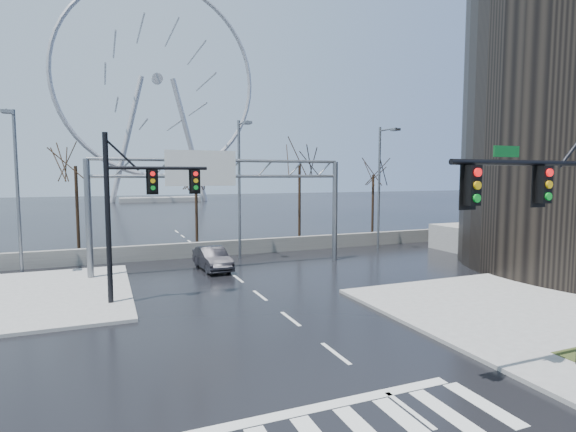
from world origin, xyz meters
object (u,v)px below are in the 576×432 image
signal_mast_far (133,202)px  signal_mast_near (559,216)px  sign_gantry (219,189)px  ferris_wheel (157,87)px  car (212,258)px

signal_mast_far → signal_mast_near: bearing=-49.7°
sign_gantry → ferris_wheel: 82.91m
signal_mast_near → ferris_wheel: ferris_wheel is taller
signal_mast_far → sign_gantry: size_ratio=0.49×
signal_mast_near → car: size_ratio=1.81×
signal_mast_far → car: 8.96m
signal_mast_near → sign_gantry: 19.79m
signal_mast_far → sign_gantry: (5.49, 6.00, 0.35)m
ferris_wheel → signal_mast_near: bearing=-89.9°
car → ferris_wheel: bearing=82.2°
ferris_wheel → car: size_ratio=11.49×
car → sign_gantry: bearing=-22.9°
sign_gantry → car: size_ratio=3.69×
signal_mast_near → car: 20.47m
signal_mast_far → ferris_wheel: size_ratio=0.16×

